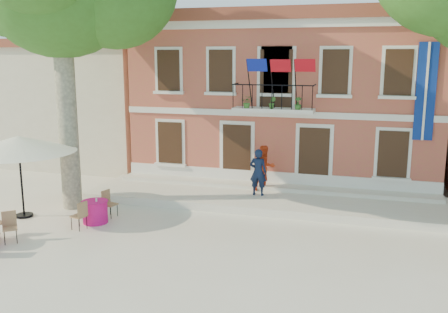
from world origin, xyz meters
The scene contains 8 objects.
ground centered at (0.00, 0.00, 0.00)m, with size 90.00×90.00×0.00m, color beige.
main_building centered at (2.00, 9.99, 3.78)m, with size 13.50×9.59×7.50m.
neighbor_west centered at (-9.50, 11.00, 3.22)m, with size 9.40×9.40×6.40m.
terrace centered at (2.00, 4.40, 0.15)m, with size 14.00×3.40×0.30m, color silver.
patio_umbrella centered at (-5.94, 0.40, 2.60)m, with size 3.89×3.89×2.89m.
pedestrian_navy centered at (1.66, 4.43, 1.21)m, with size 0.66×0.44×1.82m, color #101B36.
pedestrian_orange centered at (1.76, 5.20, 1.21)m, with size 0.88×0.69×1.82m, color red.
cafe_table_3 centered at (-3.15, 0.51, 0.42)m, with size 0.90×1.97×0.95m.
Camera 1 is at (5.63, -13.88, 5.59)m, focal length 40.00 mm.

